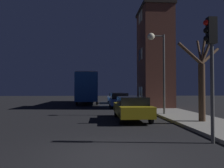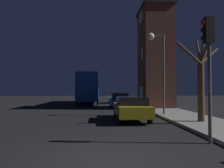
{
  "view_description": "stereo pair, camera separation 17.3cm",
  "coord_description": "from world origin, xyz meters",
  "px_view_note": "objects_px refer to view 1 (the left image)",
  "views": [
    {
      "loc": [
        -0.32,
        -5.93,
        1.79
      ],
      "look_at": [
        0.89,
        12.02,
        2.27
      ],
      "focal_mm": 35.0,
      "sensor_mm": 36.0,
      "label": 1
    },
    {
      "loc": [
        -0.15,
        -5.94,
        1.79
      ],
      "look_at": [
        0.89,
        12.02,
        2.27
      ],
      "focal_mm": 35.0,
      "sensor_mm": 36.0,
      "label": 2
    }
  ],
  "objects_px": {
    "streetlamp": "(157,54)",
    "car_near_lane": "(131,107)",
    "bus": "(88,86)",
    "car_mid_lane": "(119,100)",
    "car_far_lane": "(115,97)",
    "bare_tree": "(201,80)",
    "traffic_light": "(211,53)"
  },
  "relations": [
    {
      "from": "bus",
      "to": "car_near_lane",
      "type": "distance_m",
      "value": 16.92
    },
    {
      "from": "car_near_lane",
      "to": "bare_tree",
      "type": "bearing_deg",
      "value": -24.99
    },
    {
      "from": "streetlamp",
      "to": "car_mid_lane",
      "type": "xyz_separation_m",
      "value": [
        -1.97,
        7.2,
        -3.56
      ]
    },
    {
      "from": "streetlamp",
      "to": "traffic_light",
      "type": "bearing_deg",
      "value": -92.33
    },
    {
      "from": "streetlamp",
      "to": "bare_tree",
      "type": "height_order",
      "value": "streetlamp"
    },
    {
      "from": "car_far_lane",
      "to": "car_mid_lane",
      "type": "bearing_deg",
      "value": -91.85
    },
    {
      "from": "car_near_lane",
      "to": "car_far_lane",
      "type": "xyz_separation_m",
      "value": [
        0.39,
        16.45,
        0.02
      ]
    },
    {
      "from": "traffic_light",
      "to": "car_near_lane",
      "type": "height_order",
      "value": "traffic_light"
    },
    {
      "from": "car_far_lane",
      "to": "bare_tree",
      "type": "bearing_deg",
      "value": -80.19
    },
    {
      "from": "car_far_lane",
      "to": "car_near_lane",
      "type": "bearing_deg",
      "value": -91.34
    },
    {
      "from": "bus",
      "to": "car_mid_lane",
      "type": "height_order",
      "value": "bus"
    },
    {
      "from": "traffic_light",
      "to": "bare_tree",
      "type": "height_order",
      "value": "bare_tree"
    },
    {
      "from": "car_near_lane",
      "to": "streetlamp",
      "type": "bearing_deg",
      "value": 42.48
    },
    {
      "from": "car_mid_lane",
      "to": "car_near_lane",
      "type": "bearing_deg",
      "value": -90.94
    },
    {
      "from": "car_mid_lane",
      "to": "bus",
      "type": "bearing_deg",
      "value": 114.66
    },
    {
      "from": "traffic_light",
      "to": "car_near_lane",
      "type": "distance_m",
      "value": 6.5
    },
    {
      "from": "bare_tree",
      "to": "car_mid_lane",
      "type": "distance_m",
      "value": 11.39
    },
    {
      "from": "car_near_lane",
      "to": "car_mid_lane",
      "type": "relative_size",
      "value": 1.05
    },
    {
      "from": "bare_tree",
      "to": "streetlamp",
      "type": "bearing_deg",
      "value": 111.37
    },
    {
      "from": "car_near_lane",
      "to": "car_far_lane",
      "type": "relative_size",
      "value": 1.12
    },
    {
      "from": "bare_tree",
      "to": "car_near_lane",
      "type": "relative_size",
      "value": 0.97
    },
    {
      "from": "streetlamp",
      "to": "bus",
      "type": "bearing_deg",
      "value": 110.18
    },
    {
      "from": "car_far_lane",
      "to": "traffic_light",
      "type": "bearing_deg",
      "value": -86.36
    },
    {
      "from": "bare_tree",
      "to": "car_mid_lane",
      "type": "height_order",
      "value": "bare_tree"
    },
    {
      "from": "streetlamp",
      "to": "car_near_lane",
      "type": "distance_m",
      "value": 4.58
    },
    {
      "from": "car_mid_lane",
      "to": "car_far_lane",
      "type": "bearing_deg",
      "value": 88.15
    },
    {
      "from": "bus",
      "to": "bare_tree",
      "type": "bearing_deg",
      "value": -69.59
    },
    {
      "from": "bare_tree",
      "to": "bus",
      "type": "bearing_deg",
      "value": 110.41
    },
    {
      "from": "bus",
      "to": "car_near_lane",
      "type": "bearing_deg",
      "value": -78.88
    },
    {
      "from": "car_near_lane",
      "to": "traffic_light",
      "type": "bearing_deg",
      "value": -72.76
    },
    {
      "from": "bare_tree",
      "to": "traffic_light",
      "type": "bearing_deg",
      "value": -112.37
    },
    {
      "from": "bus",
      "to": "car_near_lane",
      "type": "relative_size",
      "value": 2.33
    }
  ]
}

